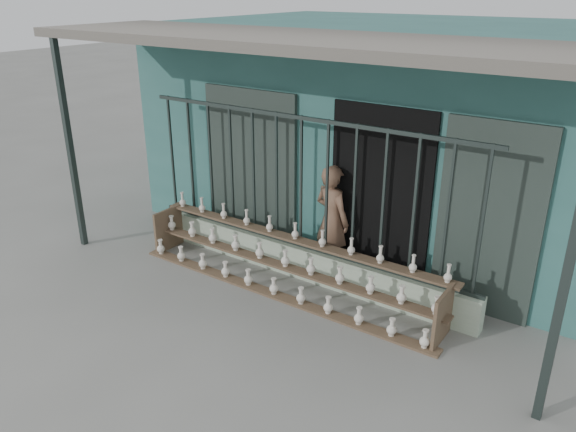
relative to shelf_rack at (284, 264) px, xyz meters
The scene contains 6 objects.
ground 0.96m from the shelf_rack, 91.07° to the right, with size 60.00×60.00×0.00m, color slate.
workshop_building 3.57m from the shelf_rack, 90.20° to the left, with size 7.40×6.60×3.21m.
parapet_wall 0.44m from the shelf_rack, 92.28° to the left, with size 5.00×0.20×0.45m, color #B2C6AA.
security_fence 1.07m from the shelf_rack, 92.28° to the left, with size 5.00×0.04×1.80m.
shelf_rack is the anchor object (origin of this frame).
elderly_woman 0.90m from the shelf_rack, 70.40° to the left, with size 0.57×0.38×1.57m, color brown.
Camera 1 is at (3.78, -4.49, 3.76)m, focal length 35.00 mm.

